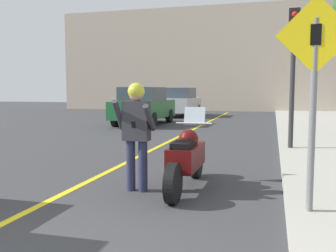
% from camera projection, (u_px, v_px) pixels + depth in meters
% --- Properties ---
extents(road_center_line, '(0.12, 36.00, 0.01)m').
position_uv_depth(road_center_line, '(137.00, 157.00, 8.71)').
color(road_center_line, yellow).
rests_on(road_center_line, ground).
extents(building_backdrop, '(28.00, 1.20, 7.68)m').
position_uv_depth(building_backdrop, '(240.00, 59.00, 27.34)').
color(building_backdrop, '#B2A38E').
rests_on(building_backdrop, ground).
extents(motorcycle, '(0.62, 2.20, 1.27)m').
position_uv_depth(motorcycle, '(186.00, 158.00, 5.90)').
color(motorcycle, black).
rests_on(motorcycle, ground).
extents(person_biker, '(0.59, 0.46, 1.67)m').
position_uv_depth(person_biker, '(136.00, 126.00, 5.71)').
color(person_biker, '#282D4C').
rests_on(person_biker, ground).
extents(crossing_sign, '(0.91, 0.08, 2.55)m').
position_uv_depth(crossing_sign, '(314.00, 84.00, 4.38)').
color(crossing_sign, slate).
rests_on(crossing_sign, sidewalk_curb).
extents(traffic_light, '(0.26, 0.30, 3.44)m').
position_uv_depth(traffic_light, '(293.00, 51.00, 9.24)').
color(traffic_light, '#2D2D30').
rests_on(traffic_light, sidewalk_curb).
extents(parked_car_green, '(1.88, 4.20, 1.68)m').
position_uv_depth(parked_car_green, '(144.00, 106.00, 16.82)').
color(parked_car_green, black).
rests_on(parked_car_green, ground).
extents(parked_car_silver, '(1.88, 4.20, 1.68)m').
position_uv_depth(parked_car_silver, '(180.00, 102.00, 22.14)').
color(parked_car_silver, black).
rests_on(parked_car_silver, ground).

